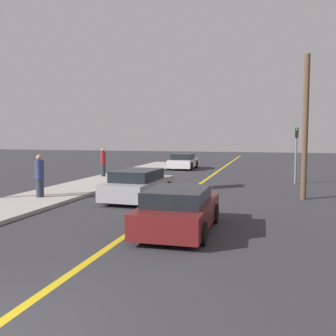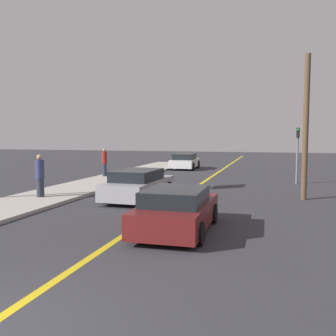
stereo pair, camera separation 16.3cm
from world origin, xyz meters
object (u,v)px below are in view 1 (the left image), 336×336
(traffic_light, at_px, (296,149))
(pedestrian_far_standing, at_px, (103,162))
(car_near_right_lane, at_px, (179,210))
(utility_pole, at_px, (305,128))
(car_ahead_center, at_px, (139,185))
(pedestrian_mid_group, at_px, (40,176))
(car_far_distant, at_px, (183,162))

(traffic_light, bearing_deg, pedestrian_far_standing, -178.81)
(car_near_right_lane, relative_size, traffic_light, 1.27)
(pedestrian_far_standing, distance_m, utility_pole, 13.14)
(car_near_right_lane, xyz_separation_m, pedestrian_far_standing, (-7.93, 11.90, 0.43))
(pedestrian_far_standing, relative_size, utility_pole, 0.29)
(car_ahead_center, distance_m, pedestrian_far_standing, 8.68)
(pedestrian_far_standing, height_order, utility_pole, utility_pole)
(car_near_right_lane, height_order, traffic_light, traffic_light)
(car_near_right_lane, relative_size, utility_pole, 0.66)
(pedestrian_mid_group, relative_size, pedestrian_far_standing, 1.01)
(pedestrian_mid_group, bearing_deg, pedestrian_far_standing, 96.09)
(utility_pole, bearing_deg, pedestrian_far_standing, 156.61)
(traffic_light, bearing_deg, utility_pole, -90.09)
(car_ahead_center, height_order, pedestrian_far_standing, pedestrian_far_standing)
(pedestrian_far_standing, xyz_separation_m, traffic_light, (11.92, 0.25, 0.98))
(pedestrian_far_standing, xyz_separation_m, utility_pole, (11.91, -5.15, 2.07))
(pedestrian_mid_group, distance_m, utility_pole, 11.65)
(car_ahead_center, height_order, car_far_distant, car_ahead_center)
(traffic_light, height_order, utility_pole, utility_pole)
(utility_pole, bearing_deg, car_ahead_center, -164.32)
(car_ahead_center, distance_m, pedestrian_mid_group, 4.28)
(pedestrian_far_standing, distance_m, traffic_light, 11.96)
(car_far_distant, height_order, utility_pole, utility_pole)
(car_ahead_center, distance_m, utility_pole, 7.62)
(car_ahead_center, relative_size, car_far_distant, 1.13)
(pedestrian_far_standing, bearing_deg, car_ahead_center, -55.00)
(car_near_right_lane, height_order, pedestrian_far_standing, pedestrian_far_standing)
(car_far_distant, relative_size, traffic_light, 1.23)
(car_near_right_lane, distance_m, pedestrian_far_standing, 14.30)
(car_far_distant, relative_size, pedestrian_far_standing, 2.16)
(car_ahead_center, xyz_separation_m, car_far_distant, (-1.43, 15.02, -0.02))
(car_ahead_center, distance_m, car_far_distant, 15.09)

